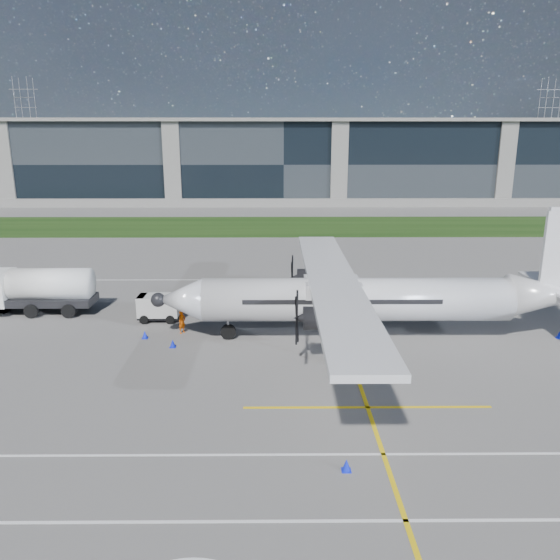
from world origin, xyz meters
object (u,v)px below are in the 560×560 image
at_px(safety_cone_stbdwing, 319,278).
at_px(safety_cone_fwd, 145,335).
at_px(baggage_tug, 159,308).
at_px(safety_cone_tail, 559,335).
at_px(fuel_tanker_truck, 26,291).
at_px(safety_cone_portwing, 346,465).
at_px(pylon_east, 547,127).
at_px(turboprop_aircraft, 373,274).
at_px(pylon_west, 28,127).
at_px(safety_cone_nose_port, 173,343).
at_px(ground_crew_person, 182,320).

bearing_deg(safety_cone_stbdwing, safety_cone_fwd, -131.13).
xyz_separation_m(baggage_tug, safety_cone_tail, (26.59, -3.80, -0.66)).
relative_size(fuel_tanker_truck, safety_cone_portwing, 17.80).
distance_m(pylon_east, turboprop_aircraft, 167.69).
xyz_separation_m(fuel_tanker_truck, baggage_tug, (10.05, -1.81, -0.76)).
bearing_deg(pylon_east, baggage_tug, -123.50).
distance_m(pylon_west, pylon_east, 165.00).
distance_m(safety_cone_stbdwing, safety_cone_nose_port, 18.73).
distance_m(safety_cone_stbdwing, safety_cone_tail, 20.34).
height_order(pylon_west, safety_cone_nose_port, pylon_west).
relative_size(baggage_tug, safety_cone_tail, 6.05).
distance_m(baggage_tug, safety_cone_portwing, 21.17).
height_order(turboprop_aircraft, safety_cone_stbdwing, turboprop_aircraft).
bearing_deg(safety_cone_fwd, baggage_tug, 86.77).
bearing_deg(baggage_tug, turboprop_aircraft, -14.68).
bearing_deg(safety_cone_fwd, fuel_tanker_truck, 151.20).
bearing_deg(ground_crew_person, safety_cone_portwing, -115.70).
xyz_separation_m(ground_crew_person, safety_cone_fwd, (-2.26, -0.97, -0.65)).
relative_size(turboprop_aircraft, safety_cone_stbdwing, 57.03).
relative_size(safety_cone_fwd, safety_cone_portwing, 1.00).
distance_m(turboprop_aircraft, safety_cone_stbdwing, 15.01).
bearing_deg(safety_cone_nose_port, pylon_east, 57.94).
height_order(baggage_tug, safety_cone_tail, baggage_tug).
xyz_separation_m(pylon_west, turboprop_aircraft, (84.67, -146.81, -10.72)).
relative_size(pylon_west, turboprop_aircraft, 1.05).
xyz_separation_m(safety_cone_tail, safety_cone_nose_port, (-24.71, -1.36, 0.00)).
distance_m(fuel_tanker_truck, safety_cone_fwd, 11.33).
relative_size(pylon_east, safety_cone_nose_port, 60.00).
height_order(turboprop_aircraft, fuel_tanker_truck, turboprop_aircraft).
bearing_deg(baggage_tug, safety_cone_nose_port, -70.00).
relative_size(pylon_east, safety_cone_stbdwing, 60.00).
relative_size(turboprop_aircraft, ground_crew_person, 15.79).
xyz_separation_m(pylon_east, baggage_tug, (-94.69, -143.05, -14.09)).
bearing_deg(safety_cone_stbdwing, fuel_tanker_truck, -158.57).
height_order(fuel_tanker_truck, baggage_tug, fuel_tanker_truck).
xyz_separation_m(ground_crew_person, safety_cone_tail, (24.53, -1.16, -0.65)).
relative_size(ground_crew_person, safety_cone_stbdwing, 3.61).
relative_size(turboprop_aircraft, safety_cone_fwd, 57.03).
height_order(pylon_east, safety_cone_tail, pylon_east).
relative_size(fuel_tanker_truck, baggage_tug, 2.94).
bearing_deg(safety_cone_portwing, fuel_tanker_truck, 136.68).
relative_size(turboprop_aircraft, safety_cone_nose_port, 57.03).
height_order(safety_cone_stbdwing, safety_cone_nose_port, same).
xyz_separation_m(pylon_west, fuel_tanker_truck, (60.26, -141.24, -13.33)).
xyz_separation_m(pylon_east, safety_cone_portwing, (-83.67, -161.11, -14.75)).
relative_size(pylon_west, fuel_tanker_truck, 3.37).
bearing_deg(safety_cone_fwd, ground_crew_person, 23.20).
distance_m(turboprop_aircraft, safety_cone_fwd, 15.12).
xyz_separation_m(pylon_east, turboprop_aircraft, (-80.33, -146.81, -10.72)).
relative_size(pylon_west, pylon_east, 1.00).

